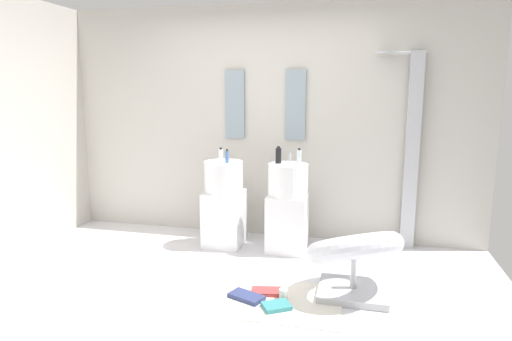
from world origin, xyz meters
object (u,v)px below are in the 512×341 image
at_px(magazine_red, 266,292).
at_px(soap_bottle_blue, 227,157).
at_px(magazine_navy, 246,297).
at_px(pedestal_sink_right, 288,207).
at_px(shower_column, 411,147).
at_px(soap_bottle_black, 278,155).
at_px(pedestal_sink_left, 224,203).
at_px(coffee_mug, 284,294).
at_px(soap_bottle_white, 221,156).
at_px(lounge_chair, 354,254).
at_px(magazine_teal, 276,306).
at_px(soap_bottle_clear, 299,156).

height_order(magazine_red, soap_bottle_blue, soap_bottle_blue).
bearing_deg(magazine_navy, magazine_red, 64.84).
relative_size(pedestal_sink_right, shower_column, 0.50).
relative_size(magazine_navy, soap_bottle_black, 1.59).
distance_m(pedestal_sink_right, soap_bottle_blue, 0.82).
xyz_separation_m(pedestal_sink_left, coffee_mug, (0.85, -1.11, -0.42)).
bearing_deg(magazine_red, coffee_mug, -33.82).
distance_m(pedestal_sink_left, soap_bottle_black, 0.80).
height_order(shower_column, soap_bottle_white, shower_column).
relative_size(shower_column, soap_bottle_blue, 14.20).
xyz_separation_m(shower_column, soap_bottle_white, (-1.89, -0.50, -0.08)).
distance_m(soap_bottle_white, soap_bottle_blue, 0.06).
height_order(magazine_navy, soap_bottle_black, soap_bottle_black).
relative_size(lounge_chair, magazine_teal, 5.22).
distance_m(pedestal_sink_left, coffee_mug, 1.46).
relative_size(pedestal_sink_right, magazine_navy, 3.65).
bearing_deg(soap_bottle_black, soap_bottle_blue, -167.91).
relative_size(pedestal_sink_left, soap_bottle_black, 5.80).
xyz_separation_m(soap_bottle_black, soap_bottle_clear, (0.20, 0.06, -0.01)).
bearing_deg(magazine_teal, pedestal_sink_left, 91.56).
height_order(pedestal_sink_left, soap_bottle_white, soap_bottle_white).
bearing_deg(soap_bottle_blue, magazine_teal, -57.51).
bearing_deg(soap_bottle_white, coffee_mug, -50.04).
bearing_deg(magazine_teal, soap_bottle_black, 69.09).
bearing_deg(lounge_chair, pedestal_sink_right, 128.41).
relative_size(magazine_red, soap_bottle_clear, 1.60).
bearing_deg(shower_column, lounge_chair, -111.97).
xyz_separation_m(magazine_teal, magazine_red, (-0.13, 0.22, -0.00)).
bearing_deg(magazine_navy, soap_bottle_clear, 101.96).
height_order(shower_column, soap_bottle_clear, shower_column).
relative_size(lounge_chair, soap_bottle_clear, 6.95).
distance_m(magazine_navy, coffee_mug, 0.30).
xyz_separation_m(coffee_mug, soap_bottle_white, (-0.84, 1.00, 0.95)).
relative_size(lounge_chair, magazine_navy, 3.83).
height_order(soap_bottle_white, soap_bottle_black, soap_bottle_black).
relative_size(pedestal_sink_right, magazine_teal, 4.97).
relative_size(pedestal_sink_right, coffee_mug, 12.18).
bearing_deg(soap_bottle_white, lounge_chair, -29.21).
relative_size(magazine_red, soap_bottle_blue, 1.71).
height_order(magazine_red, soap_bottle_black, soap_bottle_black).
relative_size(soap_bottle_blue, soap_bottle_clear, 0.93).
xyz_separation_m(magazine_red, soap_bottle_clear, (0.09, 1.13, 0.97)).
bearing_deg(soap_bottle_clear, soap_bottle_white, -166.05).
height_order(pedestal_sink_left, magazine_teal, pedestal_sink_left).
distance_m(magazine_navy, soap_bottle_clear, 1.61).
xyz_separation_m(pedestal_sink_left, soap_bottle_blue, (0.07, -0.09, 0.52)).
xyz_separation_m(shower_column, coffee_mug, (-1.05, -1.51, -1.03)).
xyz_separation_m(magazine_navy, coffee_mug, (0.29, 0.06, 0.02)).
relative_size(magazine_red, soap_bottle_black, 1.40).
bearing_deg(magazine_teal, soap_bottle_blue, 91.13).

